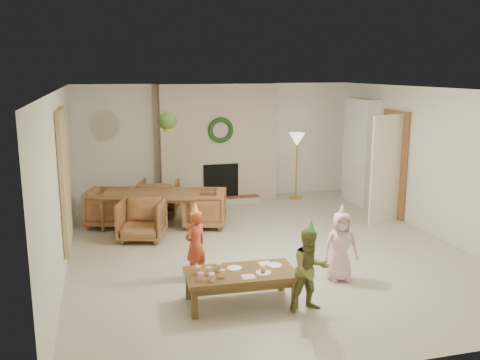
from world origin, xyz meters
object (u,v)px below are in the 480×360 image
object	(u,v)px
dining_chair_far	(159,198)
child_plaid	(310,270)
dining_chair_left	(109,208)
dining_chair_right	(204,208)
dining_table	(151,210)
coffee_table_top	(241,274)
child_red	(196,245)
child_pink	(341,246)
dining_chair_near	(142,220)

from	to	relation	value
dining_chair_far	child_plaid	size ratio (longest dim) A/B	0.75
dining_chair_left	dining_chair_right	size ratio (longest dim) A/B	1.00
dining_table	coffee_table_top	bearing A→B (deg)	-61.34
child_red	child_plaid	bearing A→B (deg)	98.13
dining_chair_left	child_red	bearing A→B (deg)	-142.25
dining_table	child_red	xyz separation A→B (m)	(0.34, -2.61, 0.17)
dining_chair_right	child_red	bearing A→B (deg)	2.90
child_plaid	child_pink	world-z (taller)	child_plaid
dining_chair_left	child_pink	world-z (taller)	child_pink
dining_chair_far	dining_chair_left	distance (m)	1.09
dining_chair_near	child_plaid	xyz separation A→B (m)	(1.69, -3.15, 0.16)
coffee_table_top	child_red	xyz separation A→B (m)	(-0.39, 0.89, 0.10)
dining_chair_right	dining_chair_near	bearing A→B (deg)	-51.34
dining_chair_right	child_plaid	world-z (taller)	child_plaid
dining_chair_right	dining_chair_far	bearing A→B (deg)	-128.66
coffee_table_top	dining_chair_far	bearing A→B (deg)	98.95
dining_table	dining_chair_far	size ratio (longest dim) A/B	2.34
dining_chair_near	dining_chair_far	bearing A→B (deg)	90.00
dining_table	dining_chair_far	xyz separation A→B (m)	(0.22, 0.74, 0.03)
dining_chair_far	coffee_table_top	world-z (taller)	dining_chair_far
dining_chair_near	dining_chair_right	distance (m)	1.24
child_pink	dining_chair_left	bearing A→B (deg)	138.29
dining_table	dining_chair_left	size ratio (longest dim) A/B	2.34
dining_table	child_red	bearing A→B (deg)	-65.64
dining_chair_left	dining_table	bearing A→B (deg)	-90.00
dining_chair_near	coffee_table_top	distance (m)	2.92
dining_table	dining_chair_left	bearing A→B (deg)	-180.00
dining_chair_far	child_plaid	distance (m)	4.79
dining_chair_near	child_pink	world-z (taller)	child_pink
child_red	dining_chair_right	bearing A→B (deg)	-137.09
child_red	child_plaid	world-z (taller)	child_plaid
dining_table	dining_chair_far	world-z (taller)	dining_chair_far
dining_chair_right	child_plaid	size ratio (longest dim) A/B	0.75
dining_table	child_pink	size ratio (longest dim) A/B	1.85
child_plaid	dining_chair_near	bearing A→B (deg)	113.65
dining_table	coffee_table_top	xyz separation A→B (m)	(0.73, -3.50, 0.07)
dining_chair_far	child_red	xyz separation A→B (m)	(0.12, -3.35, 0.14)
dining_chair_far	child_pink	size ratio (longest dim) A/B	0.79
dining_table	dining_chair_right	xyz separation A→B (m)	(0.92, -0.28, 0.03)
child_pink	child_red	bearing A→B (deg)	171.04
dining_chair_far	dining_chair_right	distance (m)	1.24
dining_chair_near	dining_chair_far	distance (m)	1.54
child_plaid	dining_table	bearing A→B (deg)	106.10
dining_chair_far	coffee_table_top	bearing A→B (deg)	113.69
dining_chair_right	coffee_table_top	bearing A→B (deg)	13.46
dining_table	coffee_table_top	distance (m)	3.58
dining_table	dining_chair_near	world-z (taller)	dining_chair_near
child_red	dining_chair_far	bearing A→B (deg)	-121.08
dining_chair_far	child_red	bearing A→B (deg)	108.91
dining_chair_left	child_plaid	world-z (taller)	child_plaid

